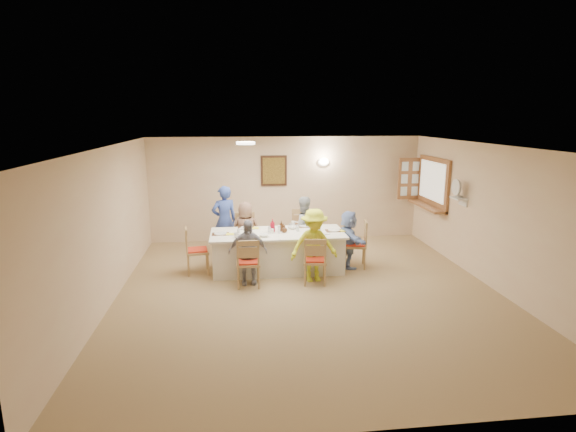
{
  "coord_description": "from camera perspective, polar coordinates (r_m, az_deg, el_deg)",
  "views": [
    {
      "loc": [
        -1.2,
        -7.16,
        2.98
      ],
      "look_at": [
        -0.2,
        1.4,
        1.05
      ],
      "focal_mm": 28.0,
      "sensor_mm": 36.0,
      "label": 1
    }
  ],
  "objects": [
    {
      "name": "drinking_glass",
      "position": [
        8.75,
        -2.35,
        -1.69
      ],
      "size": [
        0.07,
        0.07,
        0.11
      ],
      "primitive_type": "cylinder",
      "color": "silver",
      "rests_on": "dining_table"
    },
    {
      "name": "teacup_b",
      "position": [
        9.29,
        0.69,
        -0.92
      ],
      "size": [
        0.12,
        0.12,
        0.09
      ],
      "primitive_type": "imported",
      "rotation": [
        0.0,
        0.0,
        -0.12
      ],
      "color": "white",
      "rests_on": "dining_table"
    },
    {
      "name": "condiment_malt",
      "position": [
        8.71,
        -0.46,
        -1.65
      ],
      "size": [
        0.16,
        0.16,
        0.14
      ],
      "primitive_type": "imported",
      "rotation": [
        0.0,
        0.0,
        0.24
      ],
      "color": "#492913",
      "rests_on": "dining_table"
    },
    {
      "name": "chair_right_end",
      "position": [
        9.08,
        8.48,
        -3.51
      ],
      "size": [
        0.54,
        0.54,
        0.96
      ],
      "primitive_type": null,
      "rotation": [
        0.0,
        0.0,
        -1.78
      ],
      "color": "tan",
      "rests_on": "ground"
    },
    {
      "name": "room_walls",
      "position": [
        7.4,
        2.8,
        1.2
      ],
      "size": [
        7.0,
        7.0,
        7.0
      ],
      "color": "beige",
      "rests_on": "ground"
    },
    {
      "name": "diner_right_end",
      "position": [
        9.02,
        7.7,
        -2.93
      ],
      "size": [
        1.15,
        0.58,
        1.16
      ],
      "primitive_type": "imported",
      "rotation": [
        0.0,
        0.0,
        1.68
      ],
      "color": "#85A0DC",
      "rests_on": "ground"
    },
    {
      "name": "napkin_fl",
      "position": [
        8.25,
        -3.94,
        -2.94
      ],
      "size": [
        0.15,
        0.15,
        0.01
      ],
      "primitive_type": "cube",
      "color": "#FFF335",
      "rests_on": "dining_table"
    },
    {
      "name": "wall_sconce",
      "position": [
        10.86,
        4.56,
        6.87
      ],
      "size": [
        0.26,
        0.09,
        0.18
      ],
      "primitive_type": "ellipsoid",
      "color": "white",
      "rests_on": "room_walls"
    },
    {
      "name": "placemat_re",
      "position": [
        8.9,
        5.87,
        -1.86
      ],
      "size": [
        0.33,
        0.24,
        0.01
      ],
      "primitive_type": "cube",
      "color": "#472B19",
      "rests_on": "dining_table"
    },
    {
      "name": "placemat_le",
      "position": [
        8.7,
        -8.57,
        -2.27
      ],
      "size": [
        0.33,
        0.24,
        0.01
      ],
      "primitive_type": "cube",
      "color": "#472B19",
      "rests_on": "dining_table"
    },
    {
      "name": "napkin_re",
      "position": [
        8.89,
        7.07,
        -1.86
      ],
      "size": [
        0.14,
        0.14,
        0.01
      ],
      "primitive_type": "cube",
      "color": "#FFF335",
      "rests_on": "dining_table"
    },
    {
      "name": "placemat_bl",
      "position": [
        9.1,
        -5.35,
        -1.52
      ],
      "size": [
        0.33,
        0.25,
        0.01
      ],
      "primitive_type": "cube",
      "color": "#472B19",
      "rests_on": "dining_table"
    },
    {
      "name": "plate_bl",
      "position": [
        9.1,
        -5.35,
        -1.46
      ],
      "size": [
        0.22,
        0.22,
        0.01
      ],
      "primitive_type": "cylinder",
      "color": "white",
      "rests_on": "dining_table"
    },
    {
      "name": "wall_picture",
      "position": [
        10.73,
        -1.82,
        5.77
      ],
      "size": [
        0.62,
        0.05,
        0.72
      ],
      "color": "#361D12",
      "rests_on": "room_walls"
    },
    {
      "name": "teacup_a",
      "position": [
        8.4,
        -6.5,
        -2.44
      ],
      "size": [
        0.13,
        0.13,
        0.1
      ],
      "primitive_type": "imported",
      "rotation": [
        0.0,
        0.0,
        0.02
      ],
      "color": "white",
      "rests_on": "dining_table"
    },
    {
      "name": "fan_shelf",
      "position": [
        9.41,
        20.86,
        2.13
      ],
      "size": [
        0.22,
        0.36,
        0.03
      ],
      "primitive_type": "cube",
      "color": "white",
      "rests_on": "room_walls"
    },
    {
      "name": "diner_back_left",
      "position": [
        9.39,
        -5.37,
        -1.95
      ],
      "size": [
        0.63,
        0.43,
        1.25
      ],
      "primitive_type": "imported",
      "rotation": [
        0.0,
        0.0,
        3.17
      ],
      "color": "brown",
      "rests_on": "ground"
    },
    {
      "name": "plate_fl",
      "position": [
        8.29,
        -5.2,
        -2.86
      ],
      "size": [
        0.25,
        0.25,
        0.02
      ],
      "primitive_type": "cylinder",
      "color": "white",
      "rests_on": "dining_table"
    },
    {
      "name": "ground",
      "position": [
        7.84,
        2.68,
        -9.71
      ],
      "size": [
        7.0,
        7.0,
        0.0
      ],
      "primitive_type": "plane",
      "color": "#A1865D"
    },
    {
      "name": "condiment_brown",
      "position": [
        8.81,
        -0.84,
        -1.28
      ],
      "size": [
        0.13,
        0.13,
        0.21
      ],
      "primitive_type": "imported",
      "rotation": [
        0.0,
        0.0,
        -0.19
      ],
      "color": "#492913",
      "rests_on": "dining_table"
    },
    {
      "name": "plate_fr",
      "position": [
        8.4,
        3.01,
        -2.62
      ],
      "size": [
        0.26,
        0.26,
        0.02
      ],
      "primitive_type": "cylinder",
      "color": "white",
      "rests_on": "dining_table"
    },
    {
      "name": "plate_br",
      "position": [
        9.2,
        2.14,
        -1.25
      ],
      "size": [
        0.22,
        0.22,
        0.01
      ],
      "primitive_type": "cylinder",
      "color": "white",
      "rests_on": "dining_table"
    },
    {
      "name": "napkin_le",
      "position": [
        8.65,
        -7.39,
        -2.28
      ],
      "size": [
        0.14,
        0.14,
        0.01
      ],
      "primitive_type": "cube",
      "color": "#FFF335",
      "rests_on": "dining_table"
    },
    {
      "name": "diner_front_left",
      "position": [
        8.09,
        -5.13,
        -4.57
      ],
      "size": [
        0.7,
        0.3,
        1.19
      ],
      "primitive_type": "imported",
      "rotation": [
        0.0,
        0.0,
        -0.01
      ],
      "color": "#9D9BA9",
      "rests_on": "ground"
    },
    {
      "name": "chair_front_right",
      "position": [
        8.14,
        3.44,
        -5.56
      ],
      "size": [
        0.49,
        0.49,
        0.89
      ],
      "primitive_type": null,
      "rotation": [
        0.0,
        0.0,
        2.99
      ],
      "color": "tan",
      "rests_on": "ground"
    },
    {
      "name": "condiment_ketchup",
      "position": [
        8.74,
        -1.98,
        -1.2
      ],
      "size": [
        0.12,
        0.12,
        0.26
      ],
      "primitive_type": "imported",
      "rotation": [
        0.0,
        0.0,
        -0.08
      ],
      "color": "#A40E23",
      "rests_on": "dining_table"
    },
    {
      "name": "diner_back_right",
      "position": [
        9.48,
        1.9,
        -1.5
      ],
      "size": [
        0.81,
        0.72,
        1.34
      ],
      "primitive_type": "imported",
      "rotation": [
        0.0,
        0.0,
        3.31
      ],
      "color": "#959AA0",
      "rests_on": "ground"
    },
    {
      "name": "ceiling_light",
      "position": [
        8.67,
        -5.4,
        9.2
      ],
      "size": [
        0.36,
        0.36,
        0.05
      ],
      "primitive_type": "cylinder",
      "color": "white",
      "rests_on": "room_walls"
    },
    {
      "name": "chair_back_right",
      "position": [
        9.63,
        1.79,
        -2.26
      ],
      "size": [
        0.54,
        0.54,
        1.01
      ],
      "primitive_type": null,
      "rotation": [
        0.0,
        0.0,
        -0.13
      ],
      "color": "tan",
      "rests_on": "ground"
    },
    {
      "name": "plate_re",
      "position": [
        8.9,
        5.87,
        -1.8
      ],
      "size": [
        0.24,
        0.24,
        0.01
      ],
      "primitive_type": "cylinder",
      "color": "white",
      "rests_on": "dining_table"
    },
    {
      "name": "placemat_fr",
      "position": [
        8.4,
        3.01,
        -2.68
      ],
      "size": [
        0.34,
        0.25,
        0.01
      ],
      "primitive_type": "cube",
      "color": "#472B19",
      "rests_on": "dining_table"
    },
    {
      "name": "serving_hatch",
      "position": [
        10.63,
        17.97,
        4.0
      ],
      "size": [
        0.06,
        1.5,
        1.15
      ],
      "primitive_type": "cube",
      "color": "#975E37",
      "rests_on": "room_walls"
    },
    {
      "name": "placemat_br",
      "position": [
        9.21,
        2.14,
        -1.32
      ],
      "size": [
        0.34,
        0.25,
        0.01
      ],
      "primitive_type": "cube",
      "color": "#472B19",
      "rests_on": "dining_table"
    },
    {
      "name": "placemat_fl",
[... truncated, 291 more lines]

